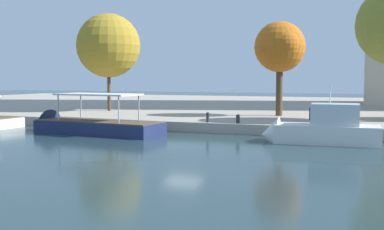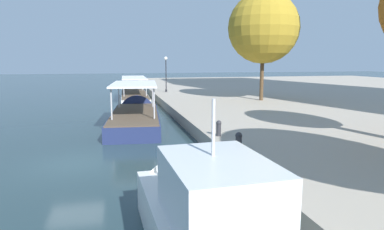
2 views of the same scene
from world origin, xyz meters
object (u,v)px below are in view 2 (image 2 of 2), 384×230
Objects in this scene: tour_boat_1 at (136,119)px; motor_yacht_2 at (203,221)px; lamp_post at (166,69)px; mooring_bollard_0 at (239,139)px; tour_boat_0 at (134,97)px; mooring_bollard_1 at (219,128)px; tree_4 at (264,27)px.

motor_yacht_2 reaches higher than tour_boat_1.
motor_yacht_2 is (17.75, 0.56, 0.37)m from tour_boat_1.
tour_boat_1 is 2.71× the size of lamp_post.
tour_boat_1 reaches higher than mooring_bollard_0.
tour_boat_0 is 5.31m from lamp_post.
tour_boat_1 is 16.74× the size of mooring_bollard_0.
lamp_post reaches higher than mooring_bollard_1.
tour_boat_0 is 21.07× the size of mooring_bollard_0.
lamp_post reaches higher than tour_boat_1.
tour_boat_0 is 3.41× the size of lamp_post.
lamp_post reaches higher than tour_boat_0.
lamp_post is at bearing 178.10° from mooring_bollard_0.
tour_boat_1 reaches higher than mooring_bollard_1.
tree_4 reaches higher than lamp_post.
motor_yacht_2 is 11.12× the size of mooring_bollard_0.
lamp_post reaches higher than mooring_bollard_0.
motor_yacht_2 reaches higher than mooring_bollard_1.
mooring_bollard_1 is at bearing -32.01° from tree_4.
lamp_post is (-0.82, 4.07, 3.31)m from tour_boat_0.
lamp_post is (-16.66, 4.90, 3.21)m from tour_boat_1.
tour_boat_1 is at bearing -156.70° from mooring_bollard_1.
mooring_bollard_1 is at bearing -22.26° from motor_yacht_2.
tour_boat_1 is at bearing -65.40° from tree_4.
lamp_post is (-34.41, 4.34, 2.84)m from motor_yacht_2.
motor_yacht_2 is at bearing -7.19° from lamp_post.
mooring_bollard_0 is 0.16× the size of lamp_post.
mooring_bollard_1 is 0.19× the size of lamp_post.
mooring_bollard_0 is (-6.53, 3.42, 0.42)m from motor_yacht_2.
tour_boat_0 is 1.26× the size of tour_boat_1.
tour_boat_1 is at bearing -0.69° from motor_yacht_2.
tree_4 is at bearing -30.16° from motor_yacht_2.
tour_boat_0 is at bearing -129.13° from tree_4.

